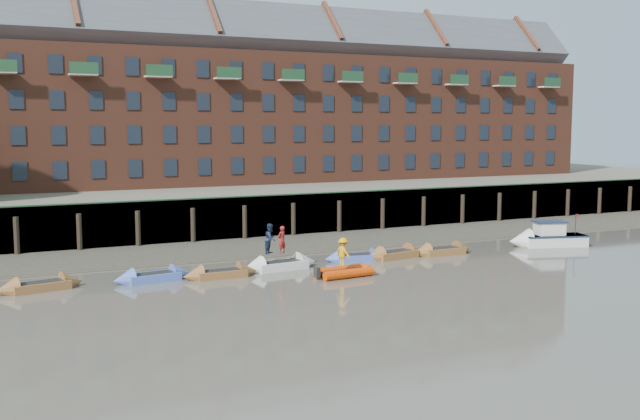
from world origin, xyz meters
TOP-DOWN VIEW (x-y plane):
  - ground at (0.00, 0.00)m, footprint 220.00×220.00m
  - foreshore at (0.00, 18.00)m, footprint 110.00×8.00m
  - mud_band at (0.00, 14.60)m, footprint 110.00×1.60m
  - river_wall at (-0.00, 22.38)m, footprint 110.00×1.23m
  - bank_terrace at (0.00, 36.00)m, footprint 110.00×28.00m
  - apartment_terrace at (-0.00, 36.99)m, footprint 80.60×15.56m
  - rowboat_0 at (-17.59, 10.03)m, footprint 4.73×2.23m
  - rowboat_1 at (-11.68, 9.83)m, footprint 4.65×1.85m
  - rowboat_2 at (-7.97, 9.13)m, footprint 4.42×1.33m
  - rowboat_3 at (-4.01, 9.88)m, footprint 5.11×2.00m
  - rowboat_4 at (1.49, 10.41)m, footprint 4.38×1.81m
  - rowboat_5 at (4.21, 10.20)m, footprint 4.89×2.12m
  - rowboat_6 at (7.83, 10.02)m, footprint 4.56×1.35m
  - rib_tender at (-1.35, 6.41)m, footprint 3.54×1.90m
  - motor_launch at (16.15, 9.75)m, footprint 5.88×3.31m
  - person_rower_a at (-3.87, 9.92)m, footprint 0.72×0.62m
  - person_rower_b at (-4.52, 10.12)m, footprint 1.11×1.12m
  - person_rib_crew at (-1.52, 6.40)m, footprint 0.85×1.20m

SIDE VIEW (x-z plane):
  - ground at x=0.00m, z-range 0.00..0.00m
  - foreshore at x=0.00m, z-range -0.25..0.25m
  - mud_band at x=0.00m, z-range -0.05..0.05m
  - rowboat_4 at x=1.49m, z-range -0.40..0.84m
  - rowboat_2 at x=-7.97m, z-range -0.41..0.86m
  - rowboat_1 at x=-11.68m, z-range -0.42..0.89m
  - rowboat_6 at x=7.83m, z-range -0.43..0.89m
  - rowboat_0 at x=-17.59m, z-range -0.43..0.89m
  - rowboat_5 at x=4.21m, z-range -0.44..0.93m
  - rowboat_3 at x=-4.01m, z-range -0.47..0.98m
  - rib_tender at x=-1.35m, z-range -0.04..0.56m
  - motor_launch at x=16.15m, z-range -0.56..1.74m
  - person_rib_crew at x=-1.52m, z-range 0.56..2.25m
  - river_wall at x=0.00m, z-range -0.06..3.24m
  - bank_terrace at x=0.00m, z-range 0.00..3.20m
  - person_rower_a at x=-3.87m, z-range 0.97..2.63m
  - person_rower_b at x=-4.52m, z-range 0.97..2.79m
  - apartment_terrace at x=0.00m, z-range 2.34..23.31m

